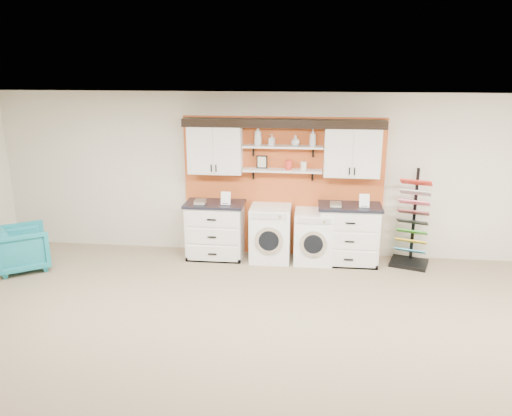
# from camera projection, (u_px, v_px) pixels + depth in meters

# --- Properties ---
(floor) EXTENTS (10.00, 10.00, 0.00)m
(floor) POSITION_uv_depth(u_px,v_px,m) (257.00, 393.00, 5.12)
(floor) COLOR #89785C
(floor) RESTS_ON ground
(ceiling) EXTENTS (10.00, 10.00, 0.00)m
(ceiling) POSITION_uv_depth(u_px,v_px,m) (257.00, 117.00, 4.34)
(ceiling) COLOR white
(ceiling) RESTS_ON wall_back
(wall_back) EXTENTS (10.00, 0.00, 10.00)m
(wall_back) POSITION_uv_depth(u_px,v_px,m) (283.00, 175.00, 8.54)
(wall_back) COLOR beige
(wall_back) RESTS_ON floor
(accent_panel) EXTENTS (3.40, 0.07, 2.40)m
(accent_panel) POSITION_uv_depth(u_px,v_px,m) (283.00, 187.00, 8.57)
(accent_panel) COLOR #BD5020
(accent_panel) RESTS_ON wall_back
(upper_cabinet_left) EXTENTS (0.90, 0.35, 0.84)m
(upper_cabinet_left) POSITION_uv_depth(u_px,v_px,m) (215.00, 148.00, 8.34)
(upper_cabinet_left) COLOR white
(upper_cabinet_left) RESTS_ON wall_back
(upper_cabinet_right) EXTENTS (0.90, 0.35, 0.84)m
(upper_cabinet_right) POSITION_uv_depth(u_px,v_px,m) (352.00, 151.00, 8.09)
(upper_cabinet_right) COLOR white
(upper_cabinet_right) RESTS_ON wall_back
(shelf_lower) EXTENTS (1.32, 0.28, 0.03)m
(shelf_lower) POSITION_uv_depth(u_px,v_px,m) (282.00, 170.00, 8.32)
(shelf_lower) COLOR white
(shelf_lower) RESTS_ON wall_back
(shelf_upper) EXTENTS (1.32, 0.28, 0.03)m
(shelf_upper) POSITION_uv_depth(u_px,v_px,m) (283.00, 147.00, 8.20)
(shelf_upper) COLOR white
(shelf_upper) RESTS_ON wall_back
(crown_molding) EXTENTS (3.30, 0.41, 0.13)m
(crown_molding) POSITION_uv_depth(u_px,v_px,m) (283.00, 122.00, 8.11)
(crown_molding) COLOR black
(crown_molding) RESTS_ON wall_back
(picture_frame) EXTENTS (0.18, 0.02, 0.22)m
(picture_frame) POSITION_uv_depth(u_px,v_px,m) (262.00, 162.00, 8.37)
(picture_frame) COLOR black
(picture_frame) RESTS_ON shelf_lower
(canister_red) EXTENTS (0.11, 0.11, 0.16)m
(canister_red) POSITION_uv_depth(u_px,v_px,m) (289.00, 165.00, 8.28)
(canister_red) COLOR red
(canister_red) RESTS_ON shelf_lower
(canister_cream) EXTENTS (0.10, 0.10, 0.14)m
(canister_cream) POSITION_uv_depth(u_px,v_px,m) (304.00, 166.00, 8.25)
(canister_cream) COLOR silver
(canister_cream) RESTS_ON shelf_lower
(base_cabinet_left) EXTENTS (1.00, 0.66, 0.98)m
(base_cabinet_left) POSITION_uv_depth(u_px,v_px,m) (215.00, 230.00, 8.58)
(base_cabinet_left) COLOR white
(base_cabinet_left) RESTS_ON floor
(base_cabinet_right) EXTENTS (1.03, 0.66, 1.01)m
(base_cabinet_right) POSITION_uv_depth(u_px,v_px,m) (348.00, 234.00, 8.33)
(base_cabinet_right) COLOR white
(base_cabinet_right) RESTS_ON floor
(washer) EXTENTS (0.67, 0.71, 0.94)m
(washer) POSITION_uv_depth(u_px,v_px,m) (271.00, 233.00, 8.48)
(washer) COLOR white
(washer) RESTS_ON floor
(dryer) EXTENTS (0.63, 0.71, 0.88)m
(dryer) POSITION_uv_depth(u_px,v_px,m) (313.00, 236.00, 8.41)
(dryer) COLOR white
(dryer) RESTS_ON floor
(sample_rack) EXTENTS (0.71, 0.65, 1.62)m
(sample_rack) POSITION_uv_depth(u_px,v_px,m) (411.00, 235.00, 8.24)
(sample_rack) COLOR black
(sample_rack) RESTS_ON floor
(armchair) EXTENTS (1.08, 1.07, 0.71)m
(armchair) POSITION_uv_depth(u_px,v_px,m) (23.00, 248.00, 8.11)
(armchair) COLOR #167A87
(armchair) RESTS_ON floor
(soap_bottle_a) EXTENTS (0.17, 0.17, 0.32)m
(soap_bottle_a) POSITION_uv_depth(u_px,v_px,m) (258.00, 136.00, 8.20)
(soap_bottle_a) COLOR silver
(soap_bottle_a) RESTS_ON shelf_upper
(soap_bottle_b) EXTENTS (0.11, 0.11, 0.18)m
(soap_bottle_b) POSITION_uv_depth(u_px,v_px,m) (272.00, 140.00, 8.19)
(soap_bottle_b) COLOR silver
(soap_bottle_b) RESTS_ON shelf_upper
(soap_bottle_c) EXTENTS (0.19, 0.19, 0.18)m
(soap_bottle_c) POSITION_uv_depth(u_px,v_px,m) (295.00, 141.00, 8.15)
(soap_bottle_c) COLOR silver
(soap_bottle_c) RESTS_ON shelf_upper
(soap_bottle_d) EXTENTS (0.13, 0.13, 0.28)m
(soap_bottle_d) POSITION_uv_depth(u_px,v_px,m) (313.00, 138.00, 8.11)
(soap_bottle_d) COLOR silver
(soap_bottle_d) RESTS_ON shelf_upper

